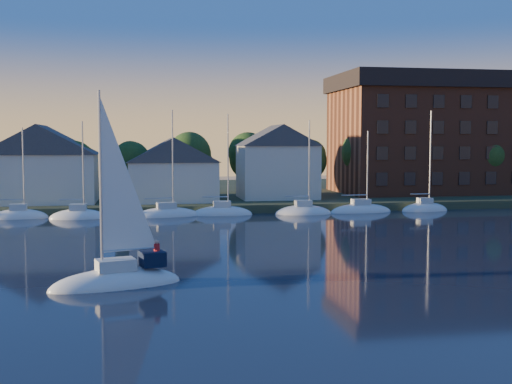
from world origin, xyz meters
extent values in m
plane|color=black|center=(0.00, 0.00, 0.00)|extent=(260.00, 260.00, 0.00)
cube|color=#2C3820|center=(0.00, 75.00, 0.00)|extent=(160.00, 50.00, 2.00)
cube|color=brown|center=(0.00, 52.00, 0.00)|extent=(120.00, 3.00, 1.00)
cube|color=silver|center=(-22.00, 58.00, 4.00)|extent=(13.00, 9.00, 6.00)
cube|color=silver|center=(-6.00, 57.00, 3.50)|extent=(11.00, 8.00, 5.00)
cube|color=silver|center=(8.00, 59.00, 4.50)|extent=(10.00, 8.00, 7.00)
cube|color=brown|center=(34.00, 65.00, 8.50)|extent=(30.00, 16.00, 15.00)
cube|color=black|center=(34.00, 65.00, 17.20)|extent=(31.00, 17.00, 2.40)
cylinder|color=#3A241A|center=(-26.00, 63.00, 2.75)|extent=(0.50, 0.50, 3.50)
sphere|color=#1D3B15|center=(-26.00, 63.00, 7.20)|extent=(5.40, 5.40, 5.40)
cylinder|color=#3A241A|center=(-18.00, 63.00, 2.75)|extent=(0.50, 0.50, 3.50)
sphere|color=#1D3B15|center=(-18.00, 63.00, 7.20)|extent=(5.40, 5.40, 5.40)
cylinder|color=#3A241A|center=(-10.00, 63.00, 2.75)|extent=(0.50, 0.50, 3.50)
sphere|color=#1D3B15|center=(-10.00, 63.00, 7.20)|extent=(5.40, 5.40, 5.40)
cylinder|color=#3A241A|center=(-2.00, 63.00, 2.75)|extent=(0.50, 0.50, 3.50)
sphere|color=#1D3B15|center=(-2.00, 63.00, 7.20)|extent=(5.40, 5.40, 5.40)
cylinder|color=#3A241A|center=(6.00, 63.00, 2.75)|extent=(0.50, 0.50, 3.50)
sphere|color=#1D3B15|center=(6.00, 63.00, 7.20)|extent=(5.40, 5.40, 5.40)
cylinder|color=#3A241A|center=(14.00, 63.00, 2.75)|extent=(0.50, 0.50, 3.50)
sphere|color=#1D3B15|center=(14.00, 63.00, 7.20)|extent=(5.40, 5.40, 5.40)
cylinder|color=#3A241A|center=(22.00, 63.00, 2.75)|extent=(0.50, 0.50, 3.50)
sphere|color=#1D3B15|center=(22.00, 63.00, 7.20)|extent=(5.40, 5.40, 5.40)
cylinder|color=#3A241A|center=(30.00, 63.00, 2.75)|extent=(0.50, 0.50, 3.50)
sphere|color=#1D3B15|center=(30.00, 63.00, 7.20)|extent=(5.40, 5.40, 5.40)
cylinder|color=#3A241A|center=(38.00, 63.00, 2.75)|extent=(0.50, 0.50, 3.50)
sphere|color=#1D3B15|center=(38.00, 63.00, 7.20)|extent=(5.40, 5.40, 5.40)
ellipsoid|color=white|center=(-24.00, 49.00, 0.00)|extent=(7.50, 2.40, 2.20)
cube|color=silver|center=(-24.00, 49.00, 1.30)|extent=(2.10, 1.32, 0.70)
cylinder|color=#A5A8AD|center=(-23.25, 49.00, 5.95)|extent=(0.16, 0.16, 10.00)
cylinder|color=#A5A8AD|center=(-24.82, 49.00, 2.15)|extent=(3.15, 0.12, 0.12)
ellipsoid|color=white|center=(-16.00, 49.00, 0.00)|extent=(7.50, 2.40, 2.20)
cube|color=silver|center=(-16.00, 49.00, 1.30)|extent=(2.10, 1.32, 0.70)
cylinder|color=#A5A8AD|center=(-15.25, 49.00, 5.95)|extent=(0.16, 0.16, 10.00)
cylinder|color=#A5A8AD|center=(-16.82, 49.00, 2.15)|extent=(3.15, 0.12, 0.12)
ellipsoid|color=white|center=(-8.00, 49.00, 0.00)|extent=(7.50, 2.40, 2.20)
cube|color=silver|center=(-8.00, 49.00, 1.30)|extent=(2.10, 1.32, 0.70)
cylinder|color=#A5A8AD|center=(-7.25, 49.00, 5.95)|extent=(0.16, 0.16, 10.00)
cylinder|color=#A5A8AD|center=(-8.82, 49.00, 2.15)|extent=(3.15, 0.12, 0.12)
ellipsoid|color=white|center=(0.00, 49.00, 0.00)|extent=(7.50, 2.40, 2.20)
cube|color=silver|center=(0.00, 49.00, 1.30)|extent=(2.10, 1.32, 0.70)
cylinder|color=#A5A8AD|center=(0.75, 49.00, 5.95)|extent=(0.16, 0.16, 10.00)
cylinder|color=#A5A8AD|center=(-0.82, 49.00, 2.15)|extent=(3.15, 0.12, 0.12)
ellipsoid|color=white|center=(8.00, 49.00, 0.00)|extent=(7.50, 2.40, 2.20)
cube|color=silver|center=(8.00, 49.00, 1.30)|extent=(2.10, 1.32, 0.70)
cylinder|color=#A5A8AD|center=(8.75, 49.00, 5.95)|extent=(0.16, 0.16, 10.00)
cylinder|color=#A5A8AD|center=(7.17, 49.00, 2.15)|extent=(3.15, 0.12, 0.12)
ellipsoid|color=white|center=(16.00, 49.00, 0.00)|extent=(7.50, 2.40, 2.20)
cube|color=silver|center=(16.00, 49.00, 1.30)|extent=(2.10, 1.32, 0.70)
cylinder|color=#A5A8AD|center=(16.75, 49.00, 5.95)|extent=(0.16, 0.16, 10.00)
cylinder|color=#A5A8AD|center=(15.18, 49.00, 2.15)|extent=(3.15, 0.12, 0.12)
ellipsoid|color=white|center=(24.00, 49.00, 0.00)|extent=(7.50, 2.40, 2.20)
cube|color=silver|center=(24.00, 49.00, 1.30)|extent=(2.10, 1.32, 0.70)
cylinder|color=#A5A8AD|center=(24.75, 49.00, 5.95)|extent=(0.16, 0.16, 10.00)
cylinder|color=#A5A8AD|center=(23.18, 49.00, 2.15)|extent=(3.15, 0.12, 0.12)
ellipsoid|color=white|center=(-11.56, 13.69, 0.00)|extent=(8.38, 4.57, 2.20)
cube|color=silver|center=(-11.56, 13.69, 1.30)|extent=(2.53, 1.95, 0.70)
cylinder|color=#A5A8AD|center=(-12.33, 13.48, 6.27)|extent=(0.16, 0.16, 10.64)
cylinder|color=#A5A8AD|center=(-10.71, 13.92, 2.15)|extent=(3.27, 0.99, 0.12)
cube|color=black|center=(-9.40, 14.27, 1.50)|extent=(1.76, 1.86, 0.90)
camera|label=1|loc=(-10.02, -24.88, 8.67)|focal=45.00mm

